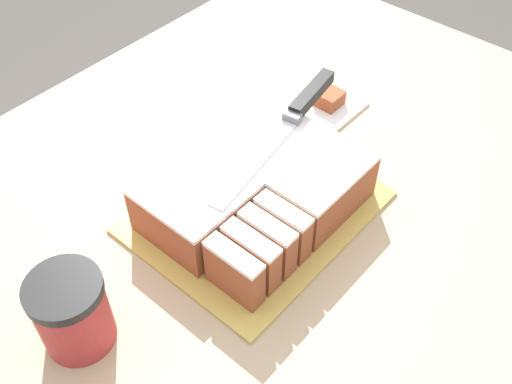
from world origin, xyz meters
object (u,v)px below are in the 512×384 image
object	(u,v)px
cake_board	(256,211)
brownie	(329,98)
cake	(256,189)
coffee_cup	(72,312)
knife	(299,109)

from	to	relation	value
cake_board	brownie	size ratio (longest dim) A/B	7.92
cake	coffee_cup	bearing A→B (deg)	175.20
cake_board	coffee_cup	bearing A→B (deg)	174.43
cake_board	brownie	distance (m)	0.30
cake_board	coffee_cup	distance (m)	0.32
cake_board	coffee_cup	xyz separation A→B (m)	(-0.32, 0.03, 0.06)
cake_board	coffee_cup	world-z (taller)	coffee_cup
coffee_cup	cake	bearing A→B (deg)	-4.80
cake_board	brownie	bearing A→B (deg)	13.86
cake	knife	xyz separation A→B (m)	(0.15, 0.03, 0.05)
cake_board	knife	bearing A→B (deg)	14.20
brownie	cake_board	bearing A→B (deg)	-166.14
coffee_cup	brownie	size ratio (longest dim) A/B	2.57
cake_board	knife	world-z (taller)	knife
cake	coffee_cup	world-z (taller)	coffee_cup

